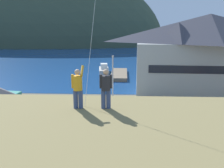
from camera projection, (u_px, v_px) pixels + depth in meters
ground_plane at (114, 152)px, 21.57m from camera, size 600.00×600.00×0.00m
parking_lot_pad at (116, 128)px, 26.42m from camera, size 40.00×20.00×0.10m
bay_water at (122, 58)px, 79.95m from camera, size 360.00×84.00×0.03m
far_hill_east_peak at (29, 44)px, 134.69m from camera, size 137.79×54.17×82.63m
harbor_lodge at (208, 51)px, 39.72m from camera, size 23.36×11.32×11.84m
wharf_dock at (119, 74)px, 52.84m from camera, size 3.20×11.22×0.70m
moored_boat_wharfside at (104, 70)px, 55.69m from camera, size 2.65×6.42×2.16m
parked_car_front_row_silver at (45, 138)px, 21.76m from camera, size 4.30×2.25×1.82m
parked_car_back_row_left at (154, 112)px, 28.06m from camera, size 4.23×2.12×1.82m
parked_car_front_row_red at (105, 116)px, 26.87m from camera, size 4.30×2.25×1.82m
parked_car_front_row_end at (158, 138)px, 21.77m from camera, size 4.23×2.11×1.82m
parking_light_pole at (113, 79)px, 30.98m from camera, size 0.24×0.78×6.60m
person_kite_flyer at (78, 87)px, 11.30m from camera, size 0.51×0.66×1.86m
person_companion at (106, 88)px, 11.27m from camera, size 0.55×0.40×1.74m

